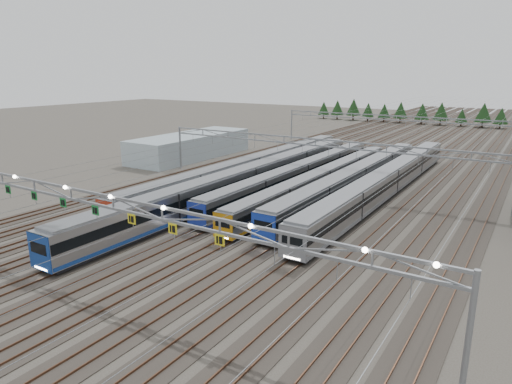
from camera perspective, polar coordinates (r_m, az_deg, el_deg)
The scene contains 13 objects.
ground at distance 42.84m, azimuth -16.67°, elevation -10.72°, with size 400.00×400.00×0.00m, color #47423A.
track_bed at distance 129.38m, azimuth 18.75°, elevation 6.74°, with size 54.00×260.00×5.42m.
train_a at distance 77.82m, azimuth -0.44°, elevation 3.10°, with size 2.93×62.72×3.82m.
train_b at distance 68.46m, azimuth -1.10°, elevation 1.57°, with size 3.14×67.95×4.09m.
train_c at distance 73.68m, azimuth 5.56°, elevation 2.27°, with size 2.77×52.38×3.61m.
train_d at distance 70.45m, azimuth 8.25°, elevation 1.50°, with size 2.59×51.41×3.37m.
train_e at distance 71.11m, azimuth 12.41°, elevation 1.62°, with size 2.95×54.65×3.85m.
train_f at distance 70.87m, azimuth 16.16°, elevation 1.37°, with size 3.01×61.22×3.92m.
gantry_near at distance 40.33m, azimuth -17.58°, elevation -1.62°, with size 56.36×0.61×8.08m.
gantry_mid at distance 72.30m, azimuth 7.41°, elevation 5.47°, with size 56.36×0.36×8.00m.
gantry_far at distance 114.38m, azimuth 17.11°, elevation 8.38°, with size 56.36×0.36×8.00m.
west_shed at distance 99.93m, azimuth -8.15°, elevation 5.75°, with size 10.00×30.00×4.90m, color #9EB1BC.
treeline at distance 170.04m, azimuth 23.09°, elevation 9.05°, with size 100.10×5.60×7.02m.
Camera 1 is at (29.91, -24.78, 18.06)m, focal length 32.00 mm.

